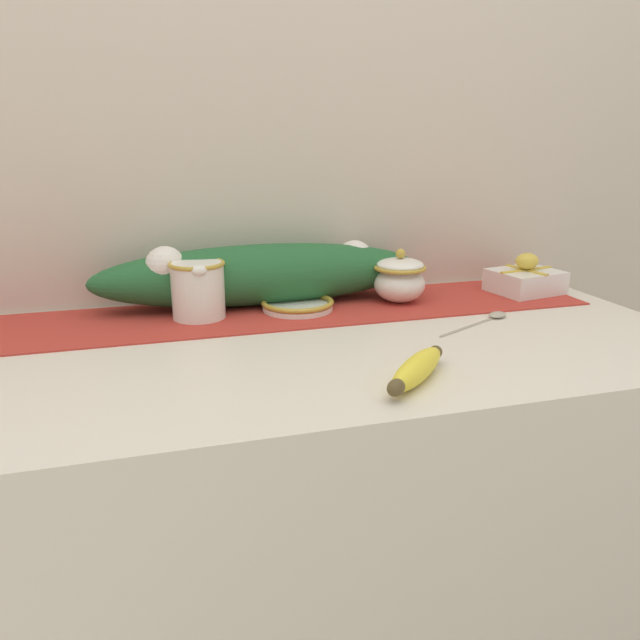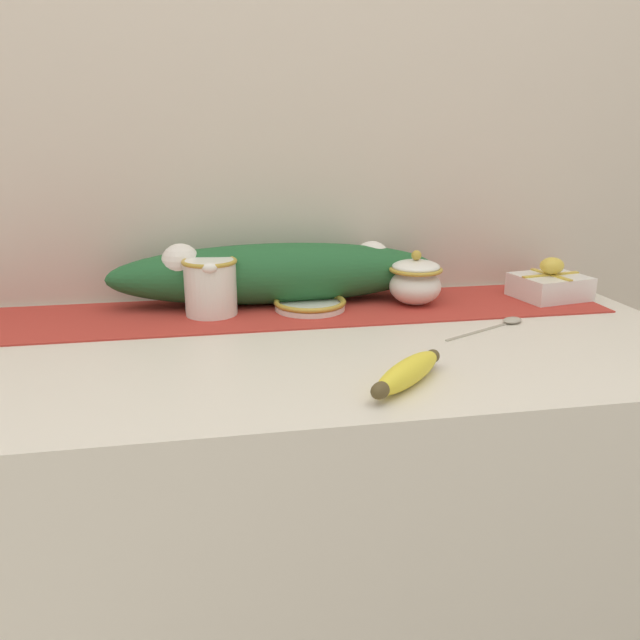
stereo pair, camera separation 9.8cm
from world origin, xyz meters
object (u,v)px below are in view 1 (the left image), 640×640
gift_box (525,279)px  small_dish (298,305)px  sugar_bowl (400,279)px  banana (417,369)px  cream_pitcher (198,288)px  spoon (493,316)px

gift_box → small_dish: bearing=179.7°
sugar_bowl → banana: sugar_bowl is taller
cream_pitcher → sugar_bowl: same height
sugar_bowl → cream_pitcher: bearing=179.8°
sugar_bowl → gift_box: bearing=-0.6°
sugar_bowl → small_dish: sugar_bowl is taller
sugar_bowl → spoon: sugar_bowl is taller
sugar_bowl → gift_box: sugar_bowl is taller
banana → cream_pitcher: bearing=123.1°
small_dish → spoon: size_ratio=0.77×
sugar_bowl → gift_box: 0.29m
small_dish → banana: bearing=-80.0°
spoon → gift_box: size_ratio=1.19×
sugar_bowl → banana: bearing=-110.1°
cream_pitcher → small_dish: size_ratio=0.86×
banana → spoon: size_ratio=0.80×
small_dish → sugar_bowl: bearing=0.1°
cream_pitcher → banana: bearing=-56.9°
spoon → gift_box: bearing=15.5°
sugar_bowl → small_dish: size_ratio=0.77×
cream_pitcher → banana: size_ratio=0.83×
small_dish → spoon: (0.34, -0.15, -0.01)m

